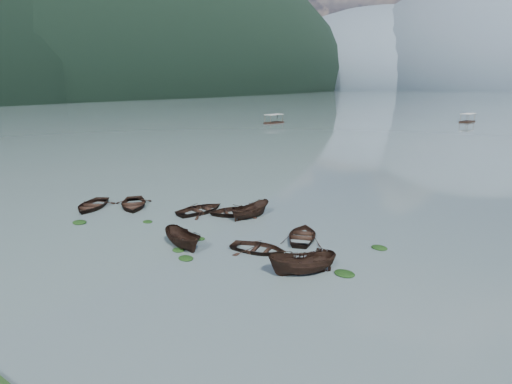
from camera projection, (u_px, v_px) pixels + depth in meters
The scene contains 23 objects.
ground_plane at pixel (156, 261), 26.26m from camera, with size 2400.00×2400.00×0.00m, color #516265.
left_ridge_far at pixel (35, 94), 483.26m from camera, with size 560.00×1400.00×380.00m, color black.
haze_mtn_a at pixel (379, 89), 889.00m from camera, with size 520.00×520.00×280.00m, color #475666.
haze_mtn_b at pixel (480, 90), 782.40m from camera, with size 520.00×520.00×340.00m, color #475666.
rowboat_0 at pixel (92, 208), 37.45m from camera, with size 3.36×4.71×0.98m, color black.
rowboat_1 at pixel (201, 212), 36.21m from camera, with size 3.26×4.57×0.95m, color black.
rowboat_2 at pixel (184, 247), 28.44m from camera, with size 1.52×4.04×1.56m, color black.
rowboat_3 at pixel (303, 238), 30.10m from camera, with size 3.09×4.32×0.90m, color black.
rowboat_4 at pixel (258, 251), 27.79m from camera, with size 2.86×4.00×0.83m, color black.
rowboat_5 at pixel (302, 274), 24.41m from camera, with size 1.62×4.32×1.67m, color black.
rowboat_6 at pixel (133, 207), 37.76m from camera, with size 3.48×4.87×1.01m, color black.
rowboat_7 at pixel (235, 214), 35.65m from camera, with size 3.38×4.73×0.98m, color black.
rowboat_8 at pixel (250, 218), 34.79m from camera, with size 1.51×4.00×1.55m, color black.
weed_clump_0 at pixel (80, 223), 33.40m from camera, with size 1.26×1.03×0.27m, color black.
weed_clump_1 at pixel (178, 251), 27.88m from camera, with size 0.93×0.75×0.21m, color black.
weed_clump_2 at pixel (186, 259), 26.55m from camera, with size 1.09×0.87×0.24m, color black.
weed_clump_3 at pixel (200, 239), 29.97m from camera, with size 0.81×0.68×0.18m, color black.
weed_clump_4 at pixel (344, 275), 24.38m from camera, with size 1.29×1.03×0.27m, color black.
weed_clump_5 at pixel (148, 222), 33.65m from camera, with size 0.91×0.73×0.19m, color black.
weed_clump_6 at pixel (201, 207), 37.65m from camera, with size 0.98×0.82×0.20m, color black.
weed_clump_7 at pixel (379, 249), 28.24m from camera, with size 1.14×0.91×0.25m, color black.
pontoon_left at pixel (274, 123), 118.61m from camera, with size 2.70×6.49×2.49m, color black, non-canonical shape.
pontoon_centre at pixel (467, 122), 121.39m from camera, with size 2.76×6.62×2.54m, color black, non-canonical shape.
Camera 1 is at (18.86, -16.48, 11.26)m, focal length 28.00 mm.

